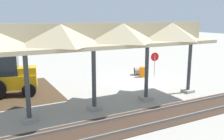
% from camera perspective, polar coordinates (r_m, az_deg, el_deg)
% --- Properties ---
extents(ground_plane, '(120.00, 120.00, 0.00)m').
position_cam_1_polar(ground_plane, '(20.96, 6.69, -2.47)').
color(ground_plane, '#9E998E').
extents(platform_canopy, '(15.59, 3.20, 4.90)m').
position_cam_1_polar(platform_canopy, '(13.64, -4.31, 7.64)').
color(platform_canopy, '#9E998E').
rests_on(platform_canopy, ground).
extents(rail_tracks, '(60.00, 2.58, 0.15)m').
position_cam_1_polar(rail_tracks, '(16.02, 20.79, -7.62)').
color(rail_tracks, slate).
rests_on(rail_tracks, ground).
extents(stop_sign, '(0.76, 0.15, 2.17)m').
position_cam_1_polar(stop_sign, '(22.27, 9.73, 2.39)').
color(stop_sign, gray).
rests_on(stop_sign, ground).
extents(backhoe, '(5.39, 2.36, 2.82)m').
position_cam_1_polar(backhoe, '(17.96, -22.42, -1.59)').
color(backhoe, orange).
rests_on(backhoe, ground).
extents(concrete_pipe, '(1.36, 1.14, 0.74)m').
position_cam_1_polar(concrete_pipe, '(23.11, 6.56, -0.17)').
color(concrete_pipe, '#9E9384').
rests_on(concrete_pipe, ground).
extents(traffic_barrel, '(0.56, 0.56, 0.90)m').
position_cam_1_polar(traffic_barrel, '(22.26, 6.98, -0.44)').
color(traffic_barrel, orange).
rests_on(traffic_barrel, ground).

